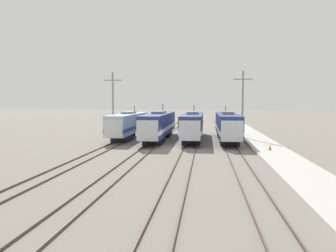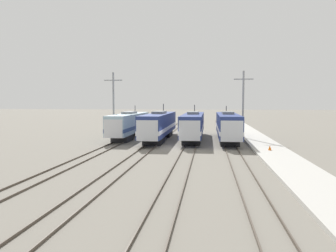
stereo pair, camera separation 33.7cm
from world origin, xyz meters
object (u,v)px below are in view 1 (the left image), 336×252
Objects in this scene: locomotive_far_left at (128,125)px; locomotive_center_left at (159,125)px; catenary_tower_right at (243,103)px; locomotive_center_right at (193,125)px; locomotive_far_right at (227,126)px; catenary_tower_left at (113,103)px; traffic_cone at (270,148)px.

locomotive_far_left is 0.91× the size of locomotive_center_left.
locomotive_center_right is at bearing -166.72° from catenary_tower_right.
locomotive_far_right is 1.79× the size of catenary_tower_left.
locomotive_far_right is 1.79× the size of catenary_tower_right.
locomotive_center_right is (4.99, 0.60, -0.03)m from locomotive_center_left.
locomotive_center_left is at bearing -20.13° from locomotive_far_left.
locomotive_center_left is at bearing -169.30° from catenary_tower_right.
locomotive_center_right is at bearing 129.61° from traffic_cone.
catenary_tower_right reaches higher than locomotive_far_left.
locomotive_center_right is 1.05× the size of locomotive_far_right.
catenary_tower_left is at bearing 149.59° from traffic_cone.
locomotive_center_left is at bearing 143.63° from traffic_cone.
locomotive_far_left is 4.20m from catenary_tower_left.
catenary_tower_right is at bearing 46.27° from locomotive_far_right.
catenary_tower_right reaches higher than locomotive_far_right.
locomotive_far_right reaches higher than traffic_cone.
locomotive_center_right is at bearing 6.81° from locomotive_center_left.
locomotive_far_left is at bearing -178.34° from catenary_tower_right.
locomotive_center_left is 8.54m from catenary_tower_left.
locomotive_center_left is 35.89× the size of traffic_cone.
locomotive_center_left reaches higher than locomotive_center_right.
locomotive_far_left is 0.97× the size of locomotive_far_right.
locomotive_center_right is 1.88× the size of catenary_tower_right.
catenary_tower_right is at bearing 1.66° from locomotive_far_left.
catenary_tower_left is (-17.55, 2.48, 3.24)m from locomotive_far_right.
catenary_tower_right is (12.36, 2.33, 3.23)m from locomotive_center_left.
locomotive_far_left is 1.75× the size of catenary_tower_right.
catenary_tower_left is at bearing 172.11° from locomotive_center_right.
catenary_tower_right reaches higher than locomotive_center_left.
locomotive_center_right reaches higher than traffic_cone.
locomotive_far_left is at bearing 159.87° from locomotive_center_left.
catenary_tower_right is 13.70m from traffic_cone.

